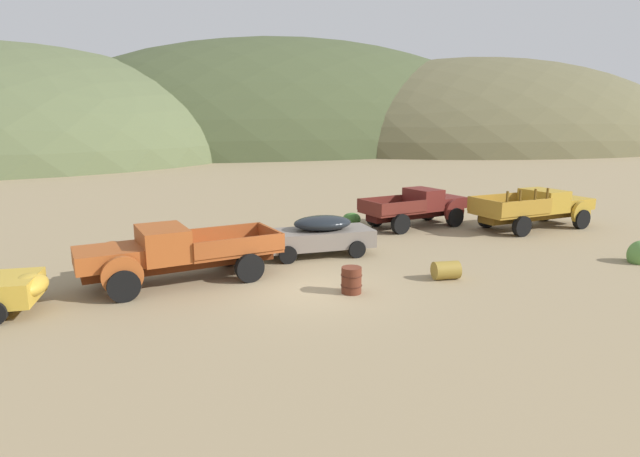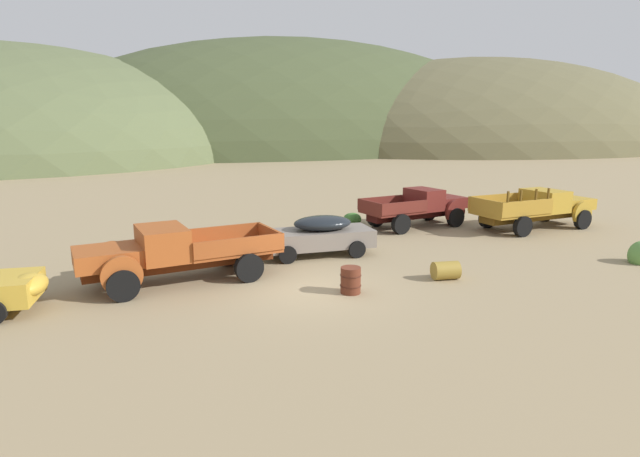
{
  "view_description": "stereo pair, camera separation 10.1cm",
  "coord_description": "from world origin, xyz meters",
  "px_view_note": "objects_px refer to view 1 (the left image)",
  "views": [
    {
      "loc": [
        -7.17,
        -13.61,
        5.22
      ],
      "look_at": [
        2.38,
        3.75,
        1.05
      ],
      "focal_mm": 28.67,
      "sensor_mm": 36.0,
      "label": 1
    },
    {
      "loc": [
        -7.08,
        -13.66,
        5.22
      ],
      "look_at": [
        2.38,
        3.75,
        1.05
      ],
      "focal_mm": 28.67,
      "sensor_mm": 36.0,
      "label": 2
    }
  ],
  "objects_px": {
    "oil_drum_foreground": "(351,280)",
    "oil_drum_tipped": "(446,270)",
    "truck_oxblood": "(422,207)",
    "truck_oxide_orange": "(166,254)",
    "car_primer_gray": "(313,235)",
    "truck_mustard": "(541,207)"
  },
  "relations": [
    {
      "from": "oil_drum_tipped",
      "to": "truck_oxblood",
      "type": "bearing_deg",
      "value": 55.42
    },
    {
      "from": "truck_oxide_orange",
      "to": "oil_drum_foreground",
      "type": "bearing_deg",
      "value": 142.6
    },
    {
      "from": "oil_drum_tipped",
      "to": "car_primer_gray",
      "type": "bearing_deg",
      "value": 116.53
    },
    {
      "from": "car_primer_gray",
      "to": "oil_drum_tipped",
      "type": "height_order",
      "value": "car_primer_gray"
    },
    {
      "from": "truck_oxide_orange",
      "to": "oil_drum_foreground",
      "type": "height_order",
      "value": "truck_oxide_orange"
    },
    {
      "from": "oil_drum_foreground",
      "to": "oil_drum_tipped",
      "type": "bearing_deg",
      "value": -5.42
    },
    {
      "from": "car_primer_gray",
      "to": "truck_mustard",
      "type": "bearing_deg",
      "value": -171.92
    },
    {
      "from": "truck_oxblood",
      "to": "truck_mustard",
      "type": "bearing_deg",
      "value": -33.51
    },
    {
      "from": "truck_oxblood",
      "to": "oil_drum_tipped",
      "type": "bearing_deg",
      "value": -125.44
    },
    {
      "from": "oil_drum_foreground",
      "to": "oil_drum_tipped",
      "type": "height_order",
      "value": "oil_drum_foreground"
    },
    {
      "from": "truck_oxblood",
      "to": "truck_oxide_orange",
      "type": "bearing_deg",
      "value": -166.71
    },
    {
      "from": "car_primer_gray",
      "to": "truck_oxblood",
      "type": "xyz_separation_m",
      "value": [
        7.57,
        2.5,
        0.17
      ]
    },
    {
      "from": "truck_mustard",
      "to": "oil_drum_foreground",
      "type": "bearing_deg",
      "value": -160.75
    },
    {
      "from": "truck_oxide_orange",
      "to": "car_primer_gray",
      "type": "relative_size",
      "value": 1.3
    },
    {
      "from": "car_primer_gray",
      "to": "truck_mustard",
      "type": "height_order",
      "value": "truck_mustard"
    },
    {
      "from": "truck_oxide_orange",
      "to": "truck_mustard",
      "type": "distance_m",
      "value": 18.41
    },
    {
      "from": "oil_drum_tipped",
      "to": "oil_drum_foreground",
      "type": "bearing_deg",
      "value": 174.58
    },
    {
      "from": "truck_oxide_orange",
      "to": "truck_mustard",
      "type": "relative_size",
      "value": 0.97
    },
    {
      "from": "truck_oxide_orange",
      "to": "car_primer_gray",
      "type": "height_order",
      "value": "truck_oxide_orange"
    },
    {
      "from": "truck_mustard",
      "to": "oil_drum_tipped",
      "type": "height_order",
      "value": "truck_mustard"
    },
    {
      "from": "truck_oxide_orange",
      "to": "oil_drum_tipped",
      "type": "xyz_separation_m",
      "value": [
        8.33,
        -4.03,
        -0.69
      ]
    },
    {
      "from": "truck_mustard",
      "to": "car_primer_gray",
      "type": "bearing_deg",
      "value": -179.85
    }
  ]
}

